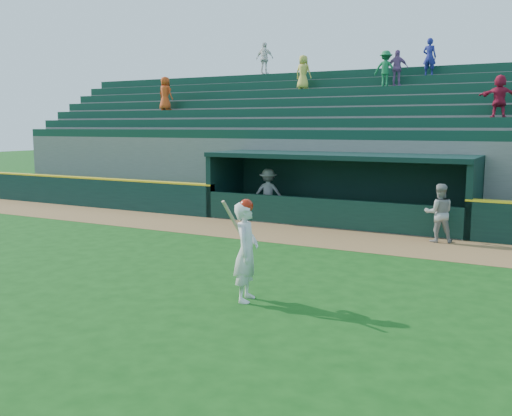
% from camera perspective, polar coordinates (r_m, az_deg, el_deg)
% --- Properties ---
extents(ground, '(120.00, 120.00, 0.00)m').
position_cam_1_polar(ground, '(13.77, -3.17, -6.20)').
color(ground, '#124611').
rests_on(ground, ground).
extents(warning_track, '(40.00, 3.00, 0.01)m').
position_cam_1_polar(warning_track, '(18.03, 4.97, -2.76)').
color(warning_track, olive).
rests_on(warning_track, ground).
extents(field_wall_left, '(15.50, 0.30, 1.20)m').
position_cam_1_polar(field_wall_left, '(26.43, -18.67, 1.64)').
color(field_wall_left, black).
rests_on(field_wall_left, ground).
extents(wall_stripe_left, '(15.50, 0.32, 0.06)m').
position_cam_1_polar(wall_stripe_left, '(26.37, -18.73, 3.00)').
color(wall_stripe_left, yellow).
rests_on(wall_stripe_left, field_wall_left).
extents(dugout_player_front, '(1.02, 0.90, 1.75)m').
position_cam_1_polar(dugout_player_front, '(17.68, 17.83, -0.49)').
color(dugout_player_front, gray).
rests_on(dugout_player_front, ground).
extents(dugout_player_inside, '(1.34, 1.05, 1.82)m').
position_cam_1_polar(dugout_player_inside, '(21.64, 1.22, 1.53)').
color(dugout_player_inside, '#A0A09B').
rests_on(dugout_player_inside, ground).
extents(dugout, '(9.40, 2.80, 2.46)m').
position_cam_1_polar(dugout, '(20.70, 8.42, 2.39)').
color(dugout, slate).
rests_on(dugout, ground).
extents(stands, '(34.50, 6.25, 7.55)m').
position_cam_1_polar(stands, '(24.95, 12.09, 5.66)').
color(stands, slate).
rests_on(stands, ground).
extents(batter_at_plate, '(0.63, 0.87, 2.04)m').
position_cam_1_polar(batter_at_plate, '(11.17, -0.98, -4.27)').
color(batter_at_plate, silver).
rests_on(batter_at_plate, ground).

